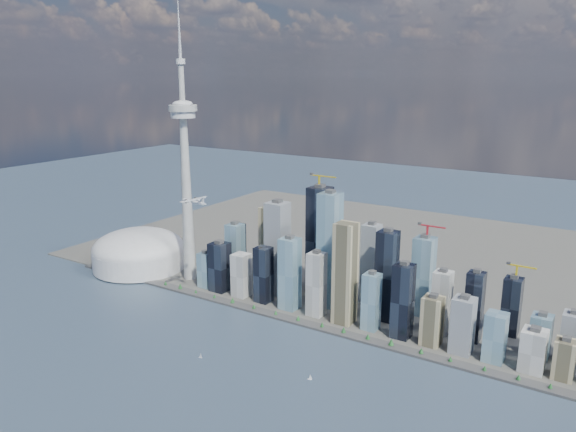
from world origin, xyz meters
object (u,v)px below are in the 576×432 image
Objects in this scene: dome_stadium at (139,251)px; airplane at (194,201)px; sailboat_west at (201,356)px; needle_tower at (185,168)px; sailboat_east at (310,378)px.

dome_stadium is 3.32× the size of airplane.
sailboat_west is (383.23, -236.23, -36.66)m from dome_stadium.
needle_tower is 417.26m from sailboat_west.
dome_stadium is 451.68m from sailboat_west.
sailboat_west is at bearing -40.54° from airplane.
needle_tower is at bearing 4.09° from dome_stadium.
needle_tower is at bearing 143.87° from airplane.
dome_stadium is 23.07× the size of sailboat_west.
sailboat_west is at bearing -31.65° from dome_stadium.
sailboat_west is at bearing -45.35° from needle_tower.
sailboat_west is 0.95× the size of sailboat_east.
dome_stadium is at bearing 146.29° from sailboat_east.
sailboat_east is (555.54, -200.86, -36.51)m from dome_stadium.
needle_tower is 63.50× the size of sailboat_west.
sailboat_west is (109.20, -119.99, -205.57)m from airplane.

